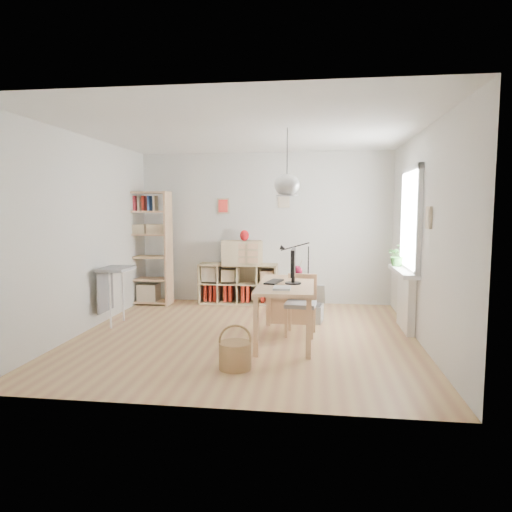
# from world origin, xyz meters

# --- Properties ---
(ground) EXTENTS (4.50, 4.50, 0.00)m
(ground) POSITION_xyz_m (0.00, 0.00, 0.00)
(ground) COLOR tan
(ground) RESTS_ON ground
(room_shell) EXTENTS (4.50, 4.50, 4.50)m
(room_shell) POSITION_xyz_m (0.55, -0.15, 2.00)
(room_shell) COLOR white
(room_shell) RESTS_ON ground
(window_unit) EXTENTS (0.07, 1.16, 1.46)m
(window_unit) POSITION_xyz_m (2.23, 0.60, 1.55)
(window_unit) COLOR white
(window_unit) RESTS_ON ground
(radiator) EXTENTS (0.10, 0.80, 0.80)m
(radiator) POSITION_xyz_m (2.19, 0.60, 0.40)
(radiator) COLOR white
(radiator) RESTS_ON ground
(windowsill) EXTENTS (0.22, 1.20, 0.06)m
(windowsill) POSITION_xyz_m (2.14, 0.60, 0.83)
(windowsill) COLOR white
(windowsill) RESTS_ON radiator
(desk) EXTENTS (0.70, 1.50, 0.75)m
(desk) POSITION_xyz_m (0.55, -0.15, 0.66)
(desk) COLOR #DDAE7F
(desk) RESTS_ON ground
(cube_shelf) EXTENTS (1.40, 0.38, 0.72)m
(cube_shelf) POSITION_xyz_m (-0.47, 2.08, 0.30)
(cube_shelf) COLOR tan
(cube_shelf) RESTS_ON ground
(tall_bookshelf) EXTENTS (0.80, 0.38, 2.00)m
(tall_bookshelf) POSITION_xyz_m (-2.04, 1.80, 1.09)
(tall_bookshelf) COLOR #DDAE7F
(tall_bookshelf) RESTS_ON ground
(side_table) EXTENTS (0.40, 0.55, 0.85)m
(side_table) POSITION_xyz_m (-2.04, 0.35, 0.67)
(side_table) COLOR gray
(side_table) RESTS_ON ground
(chair) EXTENTS (0.43, 0.43, 0.81)m
(chair) POSITION_xyz_m (0.73, 0.18, 0.46)
(chair) COLOR gray
(chair) RESTS_ON ground
(wicker_basket) EXTENTS (0.35, 0.35, 0.48)m
(wicker_basket) POSITION_xyz_m (0.08, -1.27, 0.16)
(wicker_basket) COLOR #A17A48
(wicker_basket) RESTS_ON ground
(storage_chest) EXTENTS (0.57, 0.63, 0.53)m
(storage_chest) POSITION_xyz_m (0.80, 0.95, 0.17)
(storage_chest) COLOR silver
(storage_chest) RESTS_ON ground
(monitor) EXTENTS (0.21, 0.52, 0.45)m
(monitor) POSITION_xyz_m (0.64, -0.18, 1.00)
(monitor) COLOR black
(monitor) RESTS_ON desk
(keyboard) EXTENTS (0.24, 0.42, 0.02)m
(keyboard) POSITION_xyz_m (0.39, -0.11, 0.76)
(keyboard) COLOR black
(keyboard) RESTS_ON desk
(task_lamp) EXTENTS (0.43, 0.16, 0.46)m
(task_lamp) POSITION_xyz_m (0.61, 0.39, 1.06)
(task_lamp) COLOR black
(task_lamp) RESTS_ON desk
(yarn_ball) EXTENTS (0.16, 0.16, 0.16)m
(yarn_ball) POSITION_xyz_m (0.66, 0.40, 0.83)
(yarn_ball) COLOR #480919
(yarn_ball) RESTS_ON desk
(paper_tray) EXTENTS (0.20, 0.26, 0.03)m
(paper_tray) POSITION_xyz_m (0.53, -0.57, 0.76)
(paper_tray) COLOR white
(paper_tray) RESTS_ON desk
(drawer_chest) EXTENTS (0.78, 0.48, 0.41)m
(drawer_chest) POSITION_xyz_m (-0.39, 2.04, 0.93)
(drawer_chest) COLOR tan
(drawer_chest) RESTS_ON cube_shelf
(red_vase) EXTENTS (0.16, 0.16, 0.19)m
(red_vase) POSITION_xyz_m (-0.33, 2.04, 1.23)
(red_vase) COLOR #A60D12
(red_vase) RESTS_ON drawer_chest
(potted_plant) EXTENTS (0.30, 0.26, 0.32)m
(potted_plant) POSITION_xyz_m (2.12, 0.95, 1.02)
(potted_plant) COLOR #2A6024
(potted_plant) RESTS_ON windowsill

